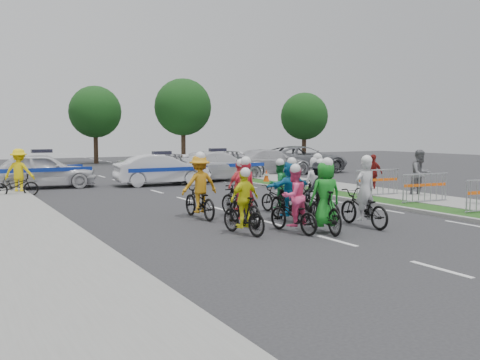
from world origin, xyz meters
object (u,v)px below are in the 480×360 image
police_car_2 (218,166)px  civilian_sedan (270,162)px  rider_4 (319,197)px  cone_1 (266,177)px  rider_9 (240,194)px  police_car_0 (42,170)px  civilian_suv (302,159)px  tree_2 (304,116)px  rider_8 (278,193)px  cone_0 (297,186)px  rider_0 (364,203)px  tree_1 (183,107)px  police_car_1 (162,170)px  rider_10 (199,193)px  barrier_2 (378,184)px  rider_2 (293,207)px  marshal_hiviz (19,171)px  parked_bike (15,186)px  tree_4 (95,112)px  rider_1 (325,204)px  spectator_2 (372,173)px  rider_6 (244,203)px  rider_3 (244,209)px  rider_7 (316,190)px  rider_5 (290,195)px  barrier_1 (425,189)px  spectator_1 (420,174)px

police_car_2 → civilian_sedan: police_car_2 is taller
rider_4 → cone_1: 11.28m
rider_9 → police_car_0: size_ratio=0.37×
civilian_suv → tree_2: (6.23, 8.31, 2.99)m
rider_8 → cone_0: bearing=-137.5°
rider_0 → tree_1: tree_1 is taller
police_car_1 → police_car_0: bearing=81.2°
rider_10 → barrier_2: 8.18m
rider_2 → marshal_hiviz: size_ratio=0.96×
parked_bike → rider_0: bearing=-147.1°
rider_9 → cone_0: size_ratio=2.52×
rider_0 → rider_9: size_ratio=1.10×
rider_10 → tree_4: tree_4 is taller
rider_2 → rider_10: bearing=-78.0°
barrier_2 → cone_0: barrier_2 is taller
rider_1 → tree_4: (2.59, 33.01, 3.44)m
spectator_2 → rider_6: bearing=-140.7°
rider_3 → rider_10: (0.10, 2.83, 0.11)m
police_car_0 → civilian_sedan: bearing=-78.6°
police_car_1 → cone_0: size_ratio=6.44×
rider_7 → rider_1: bearing=66.3°
rider_7 → spectator_2: bearing=-138.0°
rider_7 → tree_1: bearing=-94.9°
rider_0 → rider_6: (-2.73, 1.74, -0.01)m
rider_9 → spectator_2: (8.30, 3.15, 0.12)m
rider_7 → barrier_2: 4.93m
rider_7 → civilian_sedan: (6.87, 13.46, 0.03)m
cone_1 → rider_7: bearing=-113.1°
rider_5 → cone_0: 7.04m
civilian_sedan → cone_1: size_ratio=7.61×
police_car_2 → rider_1: bearing=156.8°
rider_7 → civilian_suv: 16.95m
civilian_suv → barrier_1: (-5.07, -14.33, -0.29)m
rider_1 → police_car_1: rider_1 is taller
parked_bike → civilian_sedan: bearing=-73.3°
rider_6 → spectator_2: (8.92, 4.51, 0.18)m
rider_2 → barrier_2: rider_2 is taller
cone_1 → rider_9: bearing=-126.5°
rider_0 → rider_10: (-3.29, 3.44, 0.12)m
marshal_hiviz → tree_4: size_ratio=0.30×
rider_2 → spectator_1: 9.22m
rider_1 → rider_10: (-1.82, 3.63, 0.02)m
police_car_2 → barrier_2: size_ratio=2.67×
rider_0 → spectator_2: 8.80m
rider_4 → spectator_2: rider_4 is taller
rider_3 → rider_10: rider_10 is taller
rider_8 → tree_4: 29.97m
police_car_1 → rider_2: bearing=179.1°
rider_7 → spectator_1: rider_7 is taller
police_car_0 → cone_1: bearing=-101.4°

